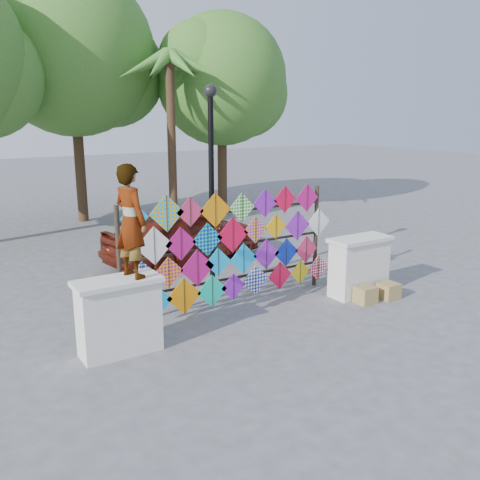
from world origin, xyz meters
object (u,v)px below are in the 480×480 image
(kite_rack, at_px, (232,248))
(vendor_woman, at_px, (131,221))
(sedan, at_px, (184,234))
(lamppost, at_px, (211,168))

(kite_rack, height_order, vendor_woman, vendor_woman)
(vendor_woman, xyz_separation_m, sedan, (3.12, 4.41, -1.46))
(vendor_woman, height_order, lamppost, lamppost)
(lamppost, bearing_deg, sedan, 79.86)
(sedan, distance_m, lamppost, 2.98)
(sedan, bearing_deg, vendor_woman, 135.14)
(sedan, relative_size, lamppost, 0.98)
(sedan, bearing_deg, kite_rack, 159.86)
(vendor_woman, relative_size, sedan, 0.42)
(kite_rack, distance_m, sedan, 3.58)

